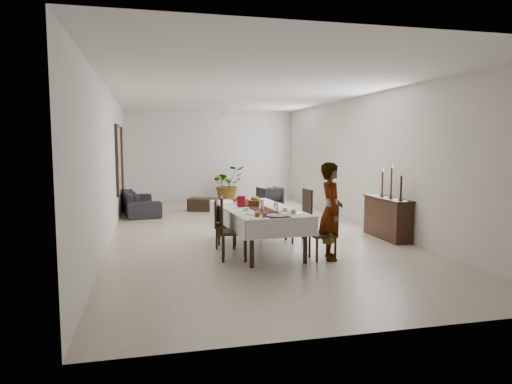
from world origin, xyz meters
The scene contains 87 objects.
floor centered at (0.00, 0.00, 0.00)m, with size 6.00×12.00×0.00m, color #C2B49A.
ceiling centered at (0.00, 0.00, 3.20)m, with size 6.00×12.00×0.02m, color white.
wall_back centered at (0.00, 6.00, 1.60)m, with size 6.00×0.02×3.20m, color silver.
wall_front centered at (0.00, -6.00, 1.60)m, with size 6.00×0.02×3.20m, color silver.
wall_left centered at (-3.00, 0.00, 1.60)m, with size 0.02×12.00×3.20m, color silver.
wall_right centered at (3.00, 0.00, 1.60)m, with size 0.02×12.00×3.20m, color silver.
dining_table_top centered at (-0.19, -1.93, 0.78)m, with size 1.07×2.58×0.05m, color black.
table_leg_fl centered at (-0.58, -3.18, 0.38)m, with size 0.08×0.08×0.75m, color black.
table_leg_fr centered at (0.37, -3.11, 0.38)m, with size 0.08×0.08×0.75m, color black.
table_leg_bl centered at (-0.75, -0.74, 0.38)m, with size 0.08×0.08×0.75m, color black.
table_leg_br centered at (0.19, -0.67, 0.38)m, with size 0.08×0.08×0.75m, color black.
tablecloth_top centered at (-0.19, -1.93, 0.81)m, with size 1.27×2.77×0.01m, color white.
tablecloth_drape_left centered at (-0.82, -1.97, 0.66)m, with size 0.01×2.77×0.32m, color white.
tablecloth_drape_right centered at (0.44, -1.88, 0.66)m, with size 0.01×2.77×0.32m, color white.
tablecloth_drape_near centered at (-0.09, -3.30, 0.66)m, with size 1.27×0.01×0.32m, color silver.
tablecloth_drape_far centered at (-0.29, -0.55, 0.66)m, with size 1.27×0.01×0.32m, color white.
table_runner centered at (-0.19, -1.93, 0.82)m, with size 0.38×2.69×0.00m, color #4E1916.
red_pitcher centered at (-0.47, -1.78, 0.92)m, with size 0.16×0.16×0.21m, color maroon.
pitcher_handle centered at (-0.56, -1.79, 0.92)m, with size 0.13×0.13×0.02m, color maroon.
wine_glass_near centered at (-0.01, -2.61, 0.91)m, with size 0.08×0.08×0.18m, color silver.
wine_glass_mid centered at (-0.26, -2.52, 0.91)m, with size 0.08×0.08×0.18m, color silver.
teacup_right centered at (0.18, -2.55, 0.85)m, with size 0.10×0.10×0.06m, color silver.
saucer_right centered at (0.18, -2.55, 0.82)m, with size 0.16×0.16×0.01m, color white.
teacup_left centered at (-0.49, -2.32, 0.85)m, with size 0.10×0.10×0.06m, color white.
saucer_left centered at (-0.49, -2.32, 0.82)m, with size 0.16×0.16×0.01m, color white.
plate_near_right centered at (0.23, -2.87, 0.83)m, with size 0.26×0.26×0.02m, color white.
bread_near_right centered at (0.23, -2.87, 0.86)m, with size 0.10×0.10×0.10m, color tan.
plate_near_left centered at (-0.46, -2.75, 0.83)m, with size 0.26×0.26×0.02m, color white.
plate_far_left centered at (-0.58, -1.36, 0.83)m, with size 0.26×0.26×0.02m, color white.
serving_tray centered at (-0.11, -3.05, 0.83)m, with size 0.39×0.39×0.02m, color #424247.
jam_jar_a centered at (-0.35, -3.10, 0.86)m, with size 0.07×0.07×0.08m, color brown.
jam_jar_b centered at (-0.46, -3.04, 0.86)m, with size 0.07×0.07×0.08m, color brown.
jam_jar_c centered at (-0.41, -2.93, 0.86)m, with size 0.07×0.07×0.08m, color #916015.
fruit_basket centered at (-0.16, -1.65, 0.87)m, with size 0.32×0.32×0.11m, color brown.
fruit_red centered at (-0.13, -1.63, 0.95)m, with size 0.10×0.10×0.10m, color #A82A10.
fruit_green centered at (-0.20, -1.63, 0.95)m, with size 0.09×0.09×0.09m, color olive.
fruit_yellow centered at (-0.15, -1.71, 0.95)m, with size 0.09×0.09×0.09m, color gold.
chair_right_near_seat centered at (0.75, -2.92, 0.44)m, with size 0.42×0.42×0.05m, color black.
chair_right_near_leg_fl centered at (0.93, -3.08, 0.21)m, with size 0.04×0.04×0.41m, color black.
chair_right_near_leg_fr centered at (0.92, -2.74, 0.21)m, with size 0.04×0.04×0.41m, color black.
chair_right_near_leg_bl centered at (0.59, -3.09, 0.21)m, with size 0.04×0.04×0.41m, color black.
chair_right_near_leg_br centered at (0.58, -2.75, 0.21)m, with size 0.04×0.04×0.41m, color black.
chair_right_near_back centered at (0.94, -2.91, 0.72)m, with size 0.42×0.04×0.53m, color black.
chair_right_far_seat centered at (0.80, -1.40, 0.48)m, with size 0.46×0.46×0.05m, color black.
chair_right_far_leg_fl centered at (1.01, -1.58, 0.23)m, with size 0.05×0.05×0.46m, color black.
chair_right_far_leg_fr centered at (0.98, -1.20, 0.23)m, with size 0.05×0.05×0.46m, color black.
chair_right_far_leg_bl centered at (0.63, -1.60, 0.23)m, with size 0.05×0.05×0.46m, color black.
chair_right_far_leg_br centered at (0.60, -1.22, 0.23)m, with size 0.05×0.05×0.46m, color black.
chair_right_far_back centered at (1.01, -1.39, 0.80)m, with size 0.46×0.04×0.59m, color black.
chair_left_near_seat centered at (-0.76, -2.58, 0.49)m, with size 0.47×0.47×0.05m, color black.
chair_left_near_leg_fl centered at (-0.91, -2.35, 0.23)m, with size 0.05×0.05×0.46m, color black.
chair_left_near_leg_fr centered at (-0.98, -2.73, 0.23)m, with size 0.05×0.05×0.46m, color black.
chair_left_near_leg_bl centered at (-0.53, -2.42, 0.23)m, with size 0.05×0.05×0.46m, color black.
chair_left_near_leg_br centered at (-0.60, -2.80, 0.23)m, with size 0.05×0.05×0.46m, color black.
chair_left_near_back centered at (-0.97, -2.54, 0.81)m, with size 0.47×0.04×0.60m, color black.
chair_left_far_seat centered at (-0.74, -1.62, 0.42)m, with size 0.40×0.40×0.05m, color black.
chair_left_far_leg_fl centered at (-0.85, -1.41, 0.20)m, with size 0.04×0.04×0.40m, color black.
chair_left_far_leg_fr centered at (-0.94, -1.73, 0.20)m, with size 0.04×0.04×0.40m, color black.
chair_left_far_leg_bl centered at (-0.54, -1.50, 0.20)m, with size 0.04×0.04×0.40m, color black.
chair_left_far_leg_br centered at (-0.63, -1.82, 0.20)m, with size 0.04×0.04×0.40m, color black.
chair_left_far_back centered at (-0.92, -1.57, 0.69)m, with size 0.40×0.04×0.51m, color black.
woman centered at (0.90, -2.92, 0.85)m, with size 0.62×0.41×1.71m, color gray.
sideboard_body centered at (2.78, -1.52, 0.42)m, with size 0.38×1.41×0.85m, color black.
sideboard_top centered at (2.78, -1.52, 0.86)m, with size 0.41×1.47×0.03m, color black.
candlestick_near_base centered at (2.78, -2.04, 0.89)m, with size 0.09×0.09×0.03m, color black.
candlestick_near_shaft centered at (2.78, -2.04, 1.14)m, with size 0.05×0.05×0.47m, color black.
candlestick_near_candle centered at (2.78, -2.04, 1.41)m, with size 0.03×0.03×0.08m, color beige.
candlestick_mid_base centered at (2.78, -1.66, 0.89)m, with size 0.09×0.09×0.03m, color black.
candlestick_mid_shaft centered at (2.78, -1.66, 1.21)m, with size 0.05×0.05×0.61m, color black.
candlestick_mid_candle centered at (2.78, -1.66, 1.56)m, with size 0.03×0.03×0.08m, color beige.
candlestick_far_base centered at (2.78, -1.29, 0.89)m, with size 0.09×0.09×0.03m, color black.
candlestick_far_shaft centered at (2.78, -1.29, 1.16)m, with size 0.05×0.05×0.52m, color black.
candlestick_far_candle centered at (2.78, -1.29, 1.46)m, with size 0.03×0.03×0.08m, color beige.
sofa centered at (-2.45, 3.25, 0.34)m, with size 2.30×0.90×0.67m, color #262529.
armchair centered at (1.63, 3.95, 0.32)m, with size 0.69×0.71×0.64m, color #2B282E.
coffee_table centered at (-0.60, 3.47, 0.19)m, with size 0.86×0.57×0.38m, color black.
potted_plant centered at (0.48, 5.34, 0.63)m, with size 1.14×0.99×1.27m, color #264F1F.
mirror_frame_near centered at (-2.96, 2.20, 1.60)m, with size 0.06×1.05×1.85m, color black.
mirror_glass_near centered at (-2.92, 2.20, 1.60)m, with size 0.01×0.90×1.70m, color silver.
mirror_frame_far centered at (-2.96, 4.30, 1.60)m, with size 0.06×1.05×1.85m, color black.
mirror_glass_far centered at (-2.92, 4.30, 1.60)m, with size 0.01×0.90×1.70m, color silver.
fan_rod centered at (0.00, 3.00, 3.10)m, with size 0.04×0.04×0.20m, color silver.
fan_hub centered at (0.00, 3.00, 2.90)m, with size 0.16×0.16×0.08m, color white.
fan_blade_n centered at (0.00, 3.35, 2.90)m, with size 0.10×0.55×0.01m, color white.
fan_blade_s centered at (0.00, 2.65, 2.90)m, with size 0.10×0.55×0.01m, color beige.
fan_blade_e centered at (0.35, 3.00, 2.90)m, with size 0.55×0.10×0.01m, color white.
fan_blade_w centered at (-0.35, 3.00, 2.90)m, with size 0.55×0.10×0.01m, color white.
Camera 1 is at (-2.18, -10.29, 2.02)m, focal length 32.00 mm.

